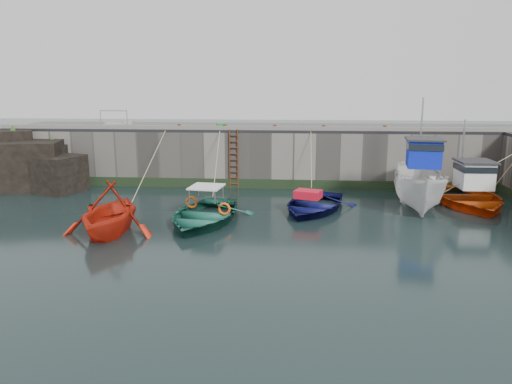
# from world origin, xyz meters

# --- Properties ---
(ground) EXTENTS (120.00, 120.00, 0.00)m
(ground) POSITION_xyz_m (0.00, 0.00, 0.00)
(ground) COLOR black
(ground) RESTS_ON ground
(quay_back) EXTENTS (30.00, 5.00, 3.00)m
(quay_back) POSITION_xyz_m (0.00, 12.50, 1.50)
(quay_back) COLOR slate
(quay_back) RESTS_ON ground
(road_back) EXTENTS (30.00, 5.00, 0.16)m
(road_back) POSITION_xyz_m (0.00, 12.50, 3.08)
(road_back) COLOR black
(road_back) RESTS_ON quay_back
(kerb_back) EXTENTS (30.00, 0.30, 0.20)m
(kerb_back) POSITION_xyz_m (0.00, 10.15, 3.26)
(kerb_back) COLOR slate
(kerb_back) RESTS_ON road_back
(algae_back) EXTENTS (30.00, 0.08, 0.50)m
(algae_back) POSITION_xyz_m (0.00, 9.96, 0.25)
(algae_back) COLOR black
(algae_back) RESTS_ON ground
(rock_outcrop) EXTENTS (5.85, 4.24, 3.41)m
(rock_outcrop) POSITION_xyz_m (-12.92, 9.11, 1.26)
(rock_outcrop) COLOR black
(rock_outcrop) RESTS_ON ground
(ladder) EXTENTS (0.51, 0.08, 3.20)m
(ladder) POSITION_xyz_m (-2.00, 9.91, 1.59)
(ladder) COLOR #3F1E0F
(ladder) RESTS_ON ground
(boat_near_white) EXTENTS (3.85, 4.44, 2.30)m
(boat_near_white) POSITION_xyz_m (-5.76, 1.33, 0.00)
(boat_near_white) COLOR red
(boat_near_white) RESTS_ON ground
(boat_near_white_rope) EXTENTS (0.04, 6.70, 3.10)m
(boat_near_white_rope) POSITION_xyz_m (-5.76, 6.91, 0.00)
(boat_near_white_rope) COLOR tan
(boat_near_white_rope) RESTS_ON ground
(boat_near_blue) EXTENTS (4.49, 5.79, 1.10)m
(boat_near_blue) POSITION_xyz_m (-2.47, 3.17, 0.00)
(boat_near_blue) COLOR #185645
(boat_near_blue) RESTS_ON ground
(boat_near_blue_rope) EXTENTS (0.04, 5.05, 3.10)m
(boat_near_blue_rope) POSITION_xyz_m (-2.47, 7.83, 0.00)
(boat_near_blue_rope) COLOR tan
(boat_near_blue_rope) RESTS_ON ground
(boat_near_navy) EXTENTS (4.96, 5.81, 1.02)m
(boat_near_navy) POSITION_xyz_m (2.15, 5.47, 0.00)
(boat_near_navy) COLOR #0B0D44
(boat_near_navy) RESTS_ON ground
(boat_near_navy_rope) EXTENTS (0.04, 3.30, 3.10)m
(boat_near_navy_rope) POSITION_xyz_m (2.15, 8.98, 0.00)
(boat_near_navy_rope) COLOR tan
(boat_near_navy_rope) RESTS_ON ground
(boat_far_white) EXTENTS (3.09, 6.28, 5.33)m
(boat_far_white) POSITION_xyz_m (7.05, 6.39, 0.99)
(boat_far_white) COLOR silver
(boat_far_white) RESTS_ON ground
(boat_far_orange) EXTENTS (4.39, 6.09, 4.25)m
(boat_far_orange) POSITION_xyz_m (9.50, 7.16, 0.40)
(boat_far_orange) COLOR #DF450B
(boat_far_orange) RESTS_ON ground
(fish_crate) EXTENTS (0.69, 0.59, 0.28)m
(fish_crate) POSITION_xyz_m (-2.76, 10.94, 3.30)
(fish_crate) COLOR #188432
(fish_crate) RESTS_ON road_back
(railing) EXTENTS (1.60, 1.05, 1.00)m
(railing) POSITION_xyz_m (-8.75, 11.25, 3.36)
(railing) COLOR #A5A8AD
(railing) RESTS_ON road_back
(bollard_a) EXTENTS (0.18, 0.18, 0.28)m
(bollard_a) POSITION_xyz_m (-5.00, 10.25, 3.30)
(bollard_a) COLOR #3F1E0F
(bollard_a) RESTS_ON road_back
(bollard_b) EXTENTS (0.18, 0.18, 0.28)m
(bollard_b) POSITION_xyz_m (-2.50, 10.25, 3.30)
(bollard_b) COLOR #3F1E0F
(bollard_b) RESTS_ON road_back
(bollard_c) EXTENTS (0.18, 0.18, 0.28)m
(bollard_c) POSITION_xyz_m (0.20, 10.25, 3.30)
(bollard_c) COLOR #3F1E0F
(bollard_c) RESTS_ON road_back
(bollard_d) EXTENTS (0.18, 0.18, 0.28)m
(bollard_d) POSITION_xyz_m (2.80, 10.25, 3.30)
(bollard_d) COLOR #3F1E0F
(bollard_d) RESTS_ON road_back
(bollard_e) EXTENTS (0.18, 0.18, 0.28)m
(bollard_e) POSITION_xyz_m (6.00, 10.25, 3.30)
(bollard_e) COLOR #3F1E0F
(bollard_e) RESTS_ON road_back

